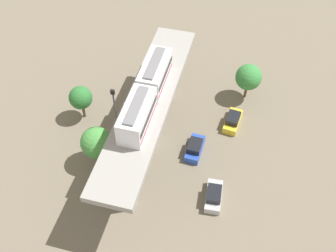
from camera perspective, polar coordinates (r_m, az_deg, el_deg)
ground_plane at (r=52.55m, az=-2.52°, el=-2.68°), size 120.00×120.00×0.00m
viaduct at (r=47.82m, az=-2.76°, el=1.92°), size 5.20×28.00×8.33m
train at (r=44.91m, az=-3.10°, el=4.67°), size 2.64×13.55×3.24m
parked_car_silver at (r=47.55m, az=6.55°, el=-9.87°), size 2.11×4.32×1.76m
parked_car_yellow at (r=54.94m, az=9.24°, el=0.77°), size 2.23×4.37×1.76m
parked_car_blue at (r=51.34m, az=3.85°, el=-3.15°), size 1.96×4.27×1.76m
tree_near_viaduct at (r=48.71m, az=-10.16°, el=-2.36°), size 3.92×3.92×5.70m
tree_mid_lot at (r=54.41m, az=-12.36°, el=3.95°), size 3.14×3.14×5.21m
tree_far_corner at (r=56.97m, az=11.42°, el=6.84°), size 3.68×3.68×5.63m
signal_post at (r=47.64m, az=-7.34°, el=0.84°), size 0.44×0.28×10.93m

